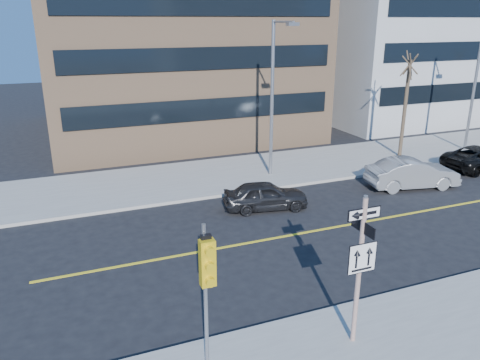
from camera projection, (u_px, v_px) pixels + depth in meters
name	position (u px, v px, depth m)	size (l,w,h in m)	color
ground	(305.00, 295.00, 14.54)	(120.00, 120.00, 0.00)	black
far_sidewalk	(452.00, 147.00, 31.39)	(66.00, 6.00, 0.15)	gray
sign_pole	(360.00, 263.00, 11.54)	(0.92, 0.92, 4.06)	beige
traffic_signal	(207.00, 276.00, 9.82)	(0.32, 0.45, 4.00)	gray
parked_car_a	(266.00, 195.00, 21.04)	(3.78, 1.52, 1.29)	black
parked_car_b	(412.00, 173.00, 23.69)	(4.60, 1.60, 1.51)	gray
streetlight_a	(274.00, 90.00, 23.86)	(0.55, 2.25, 8.00)	gray
streetlight_b	(479.00, 78.00, 28.78)	(0.55, 2.25, 8.00)	gray
street_tree_west	(410.00, 67.00, 27.25)	(1.80, 1.80, 6.35)	#3A2E22
building_brick	(166.00, 8.00, 34.29)	(18.00, 18.00, 18.00)	#A47D5B
building_grey_mid	(413.00, 28.00, 41.64)	(20.00, 16.00, 15.00)	#B0B3B6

